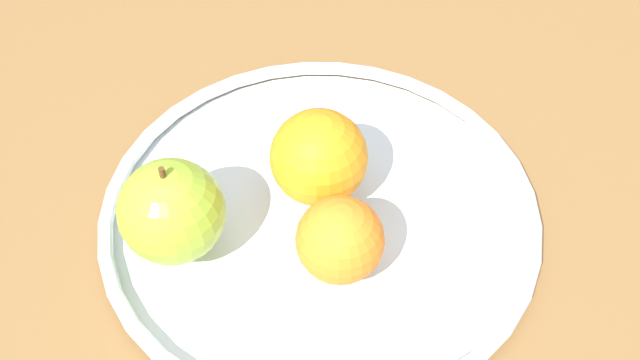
% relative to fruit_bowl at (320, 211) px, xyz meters
% --- Properties ---
extents(ground_plane, '(1.48, 1.48, 0.04)m').
position_rel_fruit_bowl_xyz_m(ground_plane, '(0.00, 0.00, -0.03)').
color(ground_plane, brown).
extents(fruit_bowl, '(0.35, 0.35, 0.02)m').
position_rel_fruit_bowl_xyz_m(fruit_bowl, '(0.00, 0.00, 0.00)').
color(fruit_bowl, silver).
rests_on(fruit_bowl, ground_plane).
extents(apple, '(0.08, 0.08, 0.09)m').
position_rel_fruit_bowl_xyz_m(apple, '(-0.02, -0.11, 0.05)').
color(apple, '#94BB2F').
rests_on(apple, fruit_bowl).
extents(orange_front_right, '(0.06, 0.06, 0.06)m').
position_rel_fruit_bowl_xyz_m(orange_front_right, '(0.06, -0.01, 0.04)').
color(orange_front_right, orange).
rests_on(orange_front_right, fruit_bowl).
extents(orange_center, '(0.08, 0.08, 0.08)m').
position_rel_fruit_bowl_xyz_m(orange_center, '(-0.01, 0.01, 0.05)').
color(orange_center, orange).
rests_on(orange_center, fruit_bowl).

